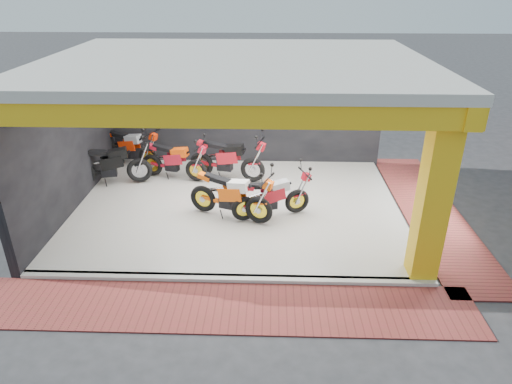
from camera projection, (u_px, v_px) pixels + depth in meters
ground at (231, 252)px, 9.73m from camera, size 80.00×80.00×0.00m
showroom_floor at (238, 207)px, 11.51m from camera, size 8.00×6.00×0.10m
showroom_ceiling at (235, 63)px, 9.97m from camera, size 8.40×6.40×0.20m
back_wall at (244, 108)px, 13.57m from camera, size 8.20×0.20×3.50m
left_wall at (66, 141)px, 10.90m from camera, size 0.20×6.20×3.50m
corner_column at (434, 196)px, 8.18m from camera, size 0.50×0.50×3.50m
header_beam_front at (222, 114)px, 7.40m from camera, size 8.40×0.30×0.40m
header_beam_right at (417, 78)px, 9.98m from camera, size 0.30×6.40×0.40m
floor_kerb at (227, 279)px, 8.79m from camera, size 8.00×0.20×0.10m
paver_front at (223, 307)px, 8.10m from camera, size 9.00×1.40×0.03m
paver_right at (430, 211)px, 11.38m from camera, size 1.40×7.00×0.03m
moto_hero at (259, 197)px, 10.33m from camera, size 2.40×1.60×1.38m
moto_row_a at (297, 190)px, 10.83m from camera, size 2.17×1.38×1.24m
moto_row_b at (253, 158)px, 12.44m from camera, size 2.47×1.40×1.43m
moto_row_c at (196, 160)px, 12.51m from camera, size 2.23×1.30×1.28m
moto_row_d at (138, 159)px, 12.41m from camera, size 2.43×1.33×1.41m
moto_row_e at (148, 147)px, 13.38m from camera, size 2.34×1.50×1.34m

